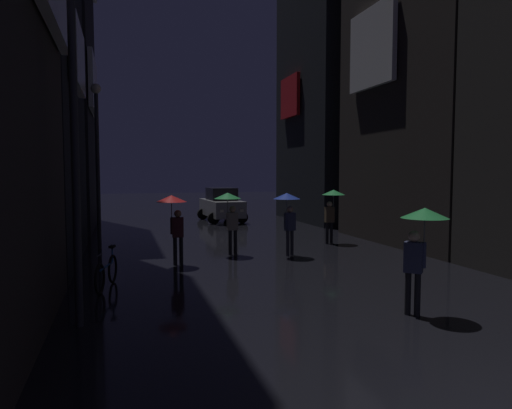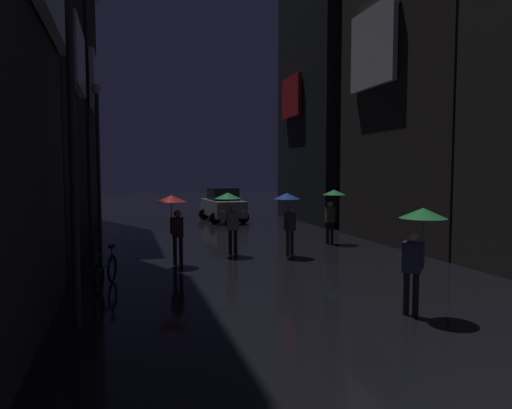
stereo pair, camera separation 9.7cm
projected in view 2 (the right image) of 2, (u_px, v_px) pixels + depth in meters
building_left_far at (49, 36)px, 22.12m from camera, size 4.25×7.61×18.83m
building_right_far at (332, 6)px, 25.96m from camera, size 4.25×7.30×24.50m
pedestrian_midstreet_centre_red at (173, 210)px, 13.64m from camera, size 0.90×0.90×2.12m
pedestrian_foreground_left_green at (333, 201)px, 17.82m from camera, size 0.90×0.90×2.12m
pedestrian_near_crossing_blue at (288, 206)px, 15.13m from camera, size 0.90×0.90×2.12m
pedestrian_far_right_green at (419, 231)px, 8.77m from camera, size 0.90×0.90×2.12m
pedestrian_foreground_right_green at (229, 206)px, 15.32m from camera, size 0.90×0.90×2.12m
bicycle_parked_at_storefront at (106, 272)px, 11.03m from camera, size 0.50×1.78×0.96m
car_distant at (223, 205)px, 26.11m from camera, size 2.39×4.21×1.92m
streetlamp_left_far at (98, 148)px, 16.42m from camera, size 0.36×0.36×5.96m
streetlamp_left_near at (72, 110)px, 8.04m from camera, size 0.36×0.36×6.36m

